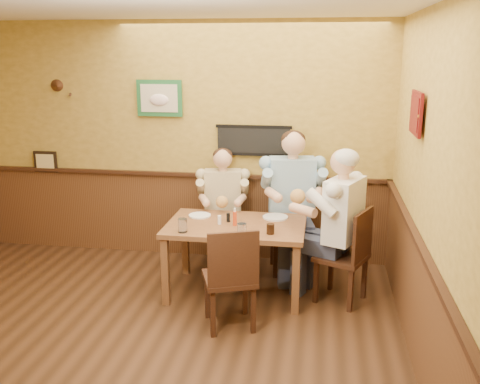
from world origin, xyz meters
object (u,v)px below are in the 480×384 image
object	(u,v)px
water_glass_left	(183,225)
diner_tan_shirt	(223,212)
chair_back_right	(291,228)
chair_right_end	(342,255)
diner_blue_polo	(291,210)
cola_tumbler	(270,229)
diner_white_elder	(343,235)
chair_near_side	(229,276)
salt_shaker	(219,220)
pepper_shaker	(228,218)
water_glass_mid	(242,230)
chair_back_left	(223,227)
hot_sauce_bottle	(235,218)
dining_table	(236,232)

from	to	relation	value
water_glass_left	diner_tan_shirt	bearing A→B (deg)	80.50
chair_back_right	chair_right_end	world-z (taller)	chair_back_right
diner_blue_polo	cola_tumbler	size ratio (longest dim) A/B	14.62
diner_white_elder	diner_blue_polo	bearing A→B (deg)	-116.72
chair_back_right	chair_near_side	bearing A→B (deg)	-119.40
diner_blue_polo	salt_shaker	bearing A→B (deg)	-145.18
chair_right_end	salt_shaker	size ratio (longest dim) A/B	10.84
water_glass_left	pepper_shaker	bearing A→B (deg)	45.17
diner_white_elder	salt_shaker	xyz separation A→B (m)	(-1.23, -0.01, 0.10)
water_glass_mid	diner_blue_polo	bearing A→B (deg)	68.79
chair_back_left	salt_shaker	bearing A→B (deg)	-90.91
chair_back_left	chair_near_side	xyz separation A→B (m)	(0.34, -1.49, 0.05)
water_glass_mid	diner_tan_shirt	bearing A→B (deg)	108.92
chair_right_end	hot_sauce_bottle	distance (m)	1.13
chair_back_left	hot_sauce_bottle	distance (m)	0.97
diner_blue_polo	dining_table	bearing A→B (deg)	-139.16
chair_back_right	cola_tumbler	bearing A→B (deg)	-109.50
chair_near_side	diner_tan_shirt	world-z (taller)	diner_tan_shirt
diner_white_elder	water_glass_left	distance (m)	1.57
chair_near_side	cola_tumbler	bearing A→B (deg)	-145.64
diner_white_elder	salt_shaker	bearing A→B (deg)	-65.12
chair_back_right	water_glass_left	size ratio (longest dim) A/B	7.54
water_glass_mid	chair_back_right	bearing A→B (deg)	68.79
chair_near_side	diner_tan_shirt	size ratio (longest dim) A/B	0.78
water_glass_left	hot_sauce_bottle	size ratio (longest dim) A/B	0.84
diner_white_elder	water_glass_mid	xyz separation A→B (m)	(-0.95, -0.36, 0.12)
water_glass_mid	chair_near_side	bearing A→B (deg)	-101.76
dining_table	pepper_shaker	size ratio (longest dim) A/B	15.18
dining_table	chair_near_side	world-z (taller)	chair_near_side
diner_tan_shirt	water_glass_mid	xyz separation A→B (m)	(0.40, -1.17, 0.20)
diner_tan_shirt	diner_white_elder	bearing A→B (deg)	-40.18
chair_right_end	salt_shaker	bearing A→B (deg)	-65.12
chair_back_right	pepper_shaker	bearing A→B (deg)	-145.91
chair_right_end	diner_blue_polo	size ratio (longest dim) A/B	0.67
chair_back_right	salt_shaker	distance (m)	1.01
diner_blue_polo	salt_shaker	xyz separation A→B (m)	(-0.69, -0.69, 0.07)
dining_table	cola_tumbler	size ratio (longest dim) A/B	14.06
chair_back_left	chair_back_right	xyz separation A→B (m)	(0.81, -0.14, 0.08)
chair_right_end	diner_blue_polo	world-z (taller)	diner_blue_polo
chair_near_side	diner_white_elder	world-z (taller)	diner_white_elder
diner_blue_polo	salt_shaker	size ratio (longest dim) A/B	16.15
chair_near_side	salt_shaker	xyz separation A→B (m)	(-0.22, 0.66, 0.31)
diner_tan_shirt	water_glass_left	bearing A→B (deg)	-108.60
water_glass_mid	cola_tumbler	bearing A→B (deg)	28.09
chair_near_side	hot_sauce_bottle	world-z (taller)	chair_near_side
diner_blue_polo	pepper_shaker	world-z (taller)	diner_blue_polo
diner_white_elder	hot_sauce_bottle	size ratio (longest dim) A/B	8.63
cola_tumbler	salt_shaker	distance (m)	0.58
chair_back_left	chair_back_right	world-z (taller)	chair_back_right
cola_tumbler	salt_shaker	world-z (taller)	cola_tumbler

